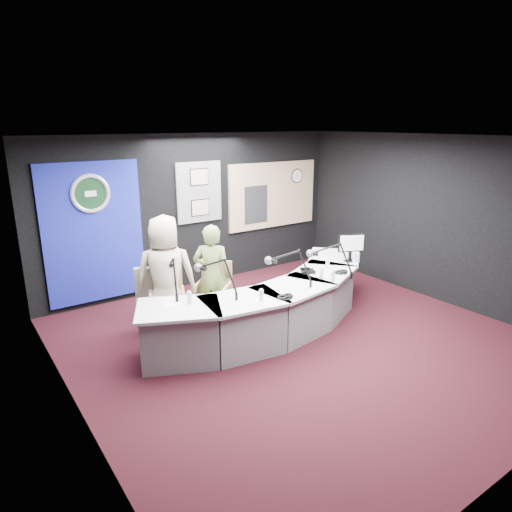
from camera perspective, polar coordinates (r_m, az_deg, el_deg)
ground at (r=6.62m, az=5.50°, el=-10.52°), size 6.00×6.00×0.00m
ceiling at (r=5.90m, az=6.26°, el=14.49°), size 6.00×6.00×0.02m
wall_back at (r=8.55m, az=-7.43°, el=5.58°), size 6.00×0.02×2.80m
wall_left at (r=4.80m, az=-22.49°, el=-4.23°), size 0.02×6.00×2.80m
wall_right at (r=8.34m, az=21.72°, el=4.28°), size 0.02×6.00×2.80m
broadcast_desk at (r=6.82m, az=2.25°, el=-6.14°), size 4.50×1.90×0.75m
backdrop_panel at (r=7.87m, az=-19.61°, el=2.70°), size 1.60×0.05×2.30m
agency_seal at (r=7.71m, az=-19.99°, el=7.33°), size 0.63×0.07×0.63m
seal_center at (r=7.72m, az=-20.00°, el=7.34°), size 0.48×0.01×0.48m
pinboard at (r=8.48m, az=-7.12°, el=7.91°), size 0.90×0.04×1.10m
framed_photo_upper at (r=8.42m, az=-7.09°, el=9.78°), size 0.34×0.02×0.27m
framed_photo_lower at (r=8.50m, az=-6.96°, el=6.03°), size 0.34×0.02×0.27m
booth_window_frame at (r=9.42m, az=2.15°, el=7.65°), size 2.12×0.06×1.32m
booth_glow at (r=9.41m, az=2.18°, el=7.64°), size 2.00×0.02×1.20m
equipment_rack at (r=9.16m, az=-0.01°, el=6.45°), size 0.55×0.02×0.75m
wall_clock at (r=9.72m, az=5.14°, el=9.95°), size 0.28×0.01×0.28m
armchair_left at (r=6.77m, az=-11.01°, el=-5.77°), size 0.69×0.69×0.93m
armchair_right at (r=6.94m, az=-5.44°, el=-4.62°), size 0.80×0.80×1.01m
draped_jacket at (r=6.87m, az=-12.76°, el=-4.16°), size 0.50×0.28×0.70m
person_man at (r=6.63m, az=-11.21°, el=-2.46°), size 1.02×0.88×1.76m
person_woman at (r=6.85m, az=-5.50°, el=-2.45°), size 0.68×0.66×1.56m
computer_monitor at (r=7.69m, az=11.75°, el=1.63°), size 0.42×0.23×0.31m
desk_phone at (r=7.08m, az=6.51°, el=-1.91°), size 0.24×0.22×0.05m
headphones_near at (r=7.15m, az=10.59°, el=-1.95°), size 0.22×0.22×0.04m
headphones_far at (r=6.08m, az=3.67°, el=-5.06°), size 0.23×0.23×0.04m
paper_stack at (r=6.03m, az=-10.77°, el=-5.66°), size 0.28×0.36×0.00m
notepad at (r=5.93m, az=1.09°, el=-5.75°), size 0.22×0.31×0.00m
boom_mic_a at (r=6.21m, az=-10.33°, el=-2.05°), size 0.32×0.71×0.60m
boom_mic_b at (r=6.07m, az=-4.92°, el=-2.28°), size 0.36×0.69×0.60m
boom_mic_c at (r=6.45m, az=4.21°, el=-1.13°), size 0.50×0.61×0.60m
boom_mic_d at (r=6.86m, az=9.33°, el=-0.21°), size 0.52×0.60×0.60m
water_bottles at (r=6.54m, az=4.71°, el=-2.83°), size 3.16×0.59×0.18m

